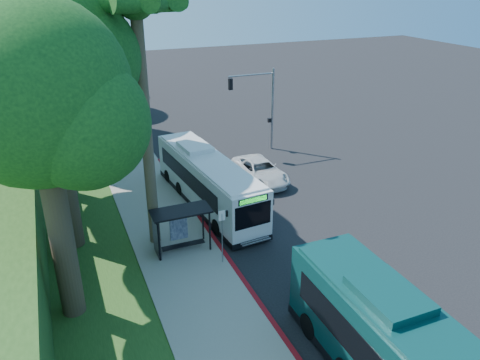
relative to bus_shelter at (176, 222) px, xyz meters
name	(u,v)px	position (x,y,z in m)	size (l,w,h in m)	color
ground	(272,206)	(7.26, 2.86, -1.81)	(140.00, 140.00, 0.00)	black
sidewalk	(165,226)	(-0.04, 2.86, -1.75)	(4.50, 70.00, 0.12)	gray
red_curb	(223,252)	(2.26, -1.14, -1.74)	(0.25, 30.00, 0.13)	maroon
grass_verge	(61,208)	(-5.74, 7.86, -1.78)	(8.00, 70.00, 0.06)	#234719
bus_shelter	(176,222)	(0.00, 0.00, 0.00)	(3.20, 1.51, 2.55)	black
stop_sign_pole	(222,230)	(1.86, -2.14, 0.28)	(0.35, 0.06, 3.17)	gray
traffic_signal_pole	(262,100)	(11.04, 12.86, 2.62)	(4.10, 0.30, 7.00)	gray
palm_tree	(136,15)	(-0.94, 1.36, 10.57)	(4.20, 4.20, 14.40)	#4C3F2D
tree_0	(43,41)	(-5.14, 2.84, 9.40)	(8.40, 8.00, 15.70)	#382B1E
tree_2	(46,25)	(-4.64, 18.84, 8.67)	(8.82, 8.40, 15.12)	#382B1E
tree_4	(47,18)	(-4.14, 34.84, 7.92)	(8.40, 8.00, 14.14)	#382B1E
tree_5	(55,18)	(-3.16, 42.84, 7.16)	(7.35, 7.00, 12.86)	#382B1E
tree_6	(40,104)	(-5.65, -3.16, 7.90)	(7.56, 7.20, 13.74)	#382B1E
white_bus	(207,180)	(3.44, 4.87, -0.05)	(3.69, 12.24, 3.59)	silver
pickup	(260,171)	(8.24, 6.93, -1.02)	(2.62, 5.68, 1.58)	silver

